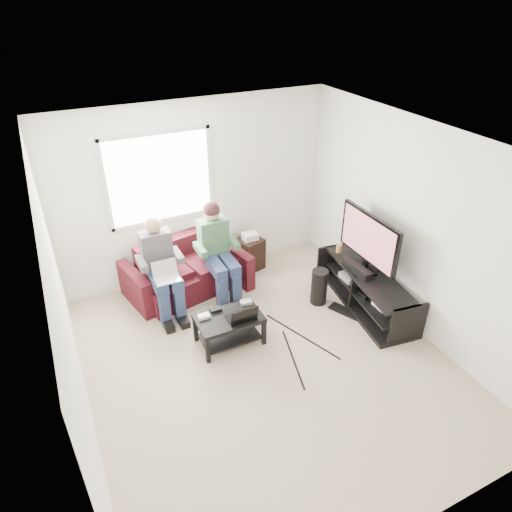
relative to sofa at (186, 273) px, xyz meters
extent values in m
plane|color=#BCAC92|center=(0.38, -1.82, -0.29)|extent=(4.50, 4.50, 0.00)
plane|color=white|center=(0.38, -1.82, 2.31)|extent=(4.50, 4.50, 0.00)
plane|color=white|center=(0.38, 0.43, 1.01)|extent=(4.50, 0.00, 4.50)
plane|color=white|center=(0.38, -4.07, 1.01)|extent=(4.50, 0.00, 4.50)
plane|color=white|center=(-1.62, -1.82, 1.01)|extent=(0.00, 4.50, 4.50)
plane|color=white|center=(2.38, -1.82, 1.01)|extent=(0.00, 4.50, 4.50)
cube|color=white|center=(-0.12, 0.42, 1.31)|extent=(1.40, 0.01, 1.20)
cube|color=silver|center=(-0.12, 0.41, 1.31)|extent=(1.48, 0.04, 1.28)
cube|color=#481217|center=(0.00, -0.05, -0.10)|extent=(1.45, 0.97, 0.38)
cube|color=#481217|center=(0.00, 0.26, 0.28)|extent=(1.34, 0.47, 0.39)
cube|color=#481217|center=(-0.74, -0.05, -0.02)|extent=(0.32, 0.83, 0.54)
cube|color=#481217|center=(0.74, -0.05, -0.02)|extent=(0.32, 0.83, 0.54)
cube|color=#481217|center=(-0.33, -0.07, 0.14)|extent=(0.74, 0.71, 0.10)
cube|color=#481217|center=(0.33, -0.07, 0.14)|extent=(0.74, 0.71, 0.10)
cube|color=navy|center=(-0.50, -0.44, 0.26)|extent=(0.16, 0.45, 0.14)
cube|color=navy|center=(-0.30, -0.44, 0.26)|extent=(0.16, 0.45, 0.14)
cube|color=navy|center=(-0.50, -0.62, -0.05)|extent=(0.13, 0.13, 0.48)
cube|color=navy|center=(-0.30, -0.62, -0.05)|extent=(0.13, 0.13, 0.48)
cube|color=#515155|center=(-0.40, -0.11, 0.54)|extent=(0.40, 0.22, 0.55)
sphere|color=tan|center=(-0.40, -0.09, 0.91)|extent=(0.22, 0.22, 0.22)
cube|color=navy|center=(0.30, -0.44, 0.26)|extent=(0.16, 0.45, 0.14)
cube|color=navy|center=(0.50, -0.44, 0.26)|extent=(0.16, 0.45, 0.14)
cube|color=navy|center=(0.30, -0.62, -0.05)|extent=(0.13, 0.13, 0.48)
cube|color=navy|center=(0.50, -0.62, -0.05)|extent=(0.13, 0.13, 0.48)
cube|color=#4C4E4E|center=(0.40, -0.11, 0.54)|extent=(0.40, 0.22, 0.55)
sphere|color=tan|center=(0.40, -0.09, 0.91)|extent=(0.22, 0.22, 0.22)
sphere|color=#341A1C|center=(0.40, -0.09, 0.95)|extent=(0.23, 0.23, 0.23)
cube|color=black|center=(0.11, -1.31, 0.08)|extent=(0.80, 0.49, 0.05)
cube|color=black|center=(0.11, -1.31, -0.20)|extent=(0.72, 0.41, 0.02)
cube|color=black|center=(-0.25, -1.52, -0.12)|extent=(0.05, 0.05, 0.35)
cube|color=black|center=(0.48, -1.52, -0.12)|extent=(0.05, 0.05, 0.35)
cube|color=black|center=(-0.25, -1.09, -0.12)|extent=(0.05, 0.05, 0.35)
cube|color=black|center=(0.48, -1.09, -0.12)|extent=(0.05, 0.05, 0.35)
cube|color=silver|center=(-0.17, -1.19, 0.13)|extent=(0.14, 0.09, 0.04)
cube|color=black|center=(0.01, -1.13, 0.13)|extent=(0.15, 0.10, 0.04)
cube|color=gray|center=(0.41, -1.16, 0.13)|extent=(0.15, 0.11, 0.04)
cube|color=black|center=(2.08, -1.46, 0.24)|extent=(0.72, 1.71, 0.04)
cube|color=black|center=(2.08, -1.46, -0.02)|extent=(0.68, 1.65, 0.03)
cube|color=black|center=(2.08, -1.46, -0.26)|extent=(0.72, 1.71, 0.06)
cube|color=black|center=(2.08, -2.27, -0.02)|extent=(0.50, 0.11, 0.55)
cube|color=black|center=(2.08, -0.65, -0.02)|extent=(0.50, 0.11, 0.55)
cube|color=black|center=(2.08, -1.36, 0.28)|extent=(0.12, 0.40, 0.04)
cube|color=black|center=(2.08, -1.36, 0.36)|extent=(0.06, 0.06, 0.12)
cube|color=black|center=(2.08, -1.36, 0.75)|extent=(0.05, 1.10, 0.65)
cube|color=#DD3464|center=(2.05, -1.36, 0.75)|extent=(0.01, 1.01, 0.58)
cube|color=black|center=(1.96, -1.36, 0.31)|extent=(0.12, 0.50, 0.10)
cylinder|color=#AA7B49|center=(2.03, -0.83, 0.32)|extent=(0.08, 0.08, 0.12)
cube|color=silver|center=(2.08, -1.86, 0.03)|extent=(0.30, 0.22, 0.06)
cube|color=gray|center=(2.08, -1.16, 0.04)|extent=(0.34, 0.26, 0.08)
cube|color=black|center=(2.08, -1.51, 0.03)|extent=(0.38, 0.30, 0.07)
cylinder|color=black|center=(1.56, -1.09, -0.03)|extent=(0.23, 0.23, 0.52)
cube|color=black|center=(1.77, -1.46, -0.28)|extent=(0.35, 0.51, 0.03)
cube|color=black|center=(1.08, 0.14, -0.04)|extent=(0.34, 0.34, 0.51)
cube|color=silver|center=(1.08, 0.14, 0.27)|extent=(0.22, 0.18, 0.10)
camera|label=1|loc=(-1.48, -5.34, 3.61)|focal=32.00mm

